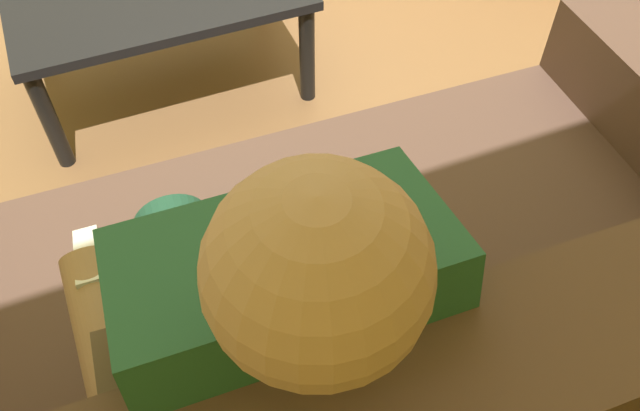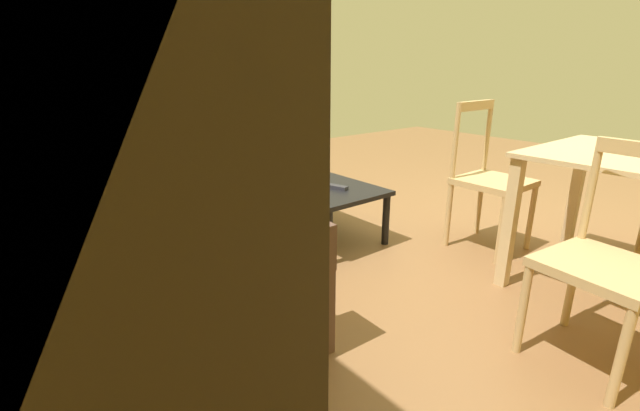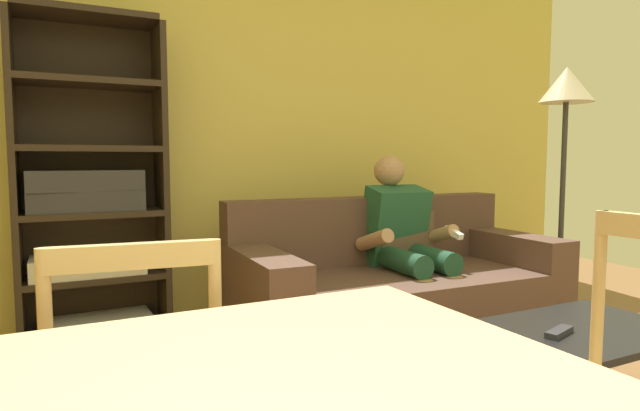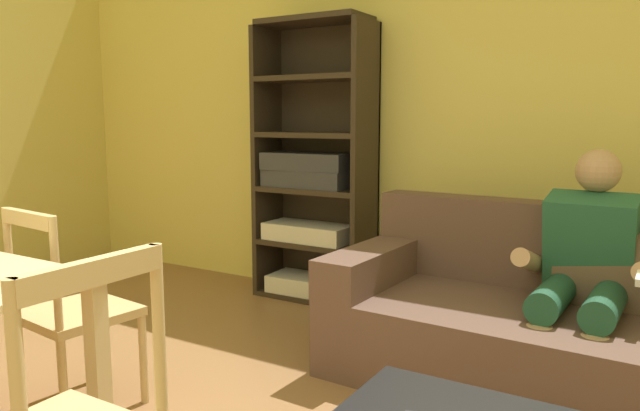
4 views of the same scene
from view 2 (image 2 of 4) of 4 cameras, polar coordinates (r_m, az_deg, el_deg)
The scene contains 8 objects.
ground_plane at distance 3.30m, azimuth 23.66°, elevation -4.72°, with size 8.55×8.55×0.00m, color brown.
couch at distance 2.48m, azimuth -23.59°, elevation -4.55°, with size 2.09×1.02×0.85m.
person_lounging at distance 2.50m, azimuth -26.05°, elevation 1.90°, with size 0.60×0.88×1.13m.
coffee_table at distance 3.07m, azimuth -0.00°, elevation 1.84°, with size 0.89×0.59×0.39m.
tv_remote at distance 2.96m, azimuth 2.12°, elevation 2.46°, with size 0.05×0.17×0.02m, color #2D2D38.
dining_chair_near_wall at distance 2.08m, azimuth 33.73°, elevation -6.38°, with size 0.46×0.46×0.91m.
dining_chair_facing_couch at distance 3.07m, azimuth 21.42°, elevation 3.19°, with size 0.42×0.42×0.97m.
floor_lamp at distance 3.57m, azimuth -27.49°, elevation 20.46°, with size 0.36×0.36×1.73m.
Camera 2 is at (-1.33, 2.78, 1.19)m, focal length 24.29 mm.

